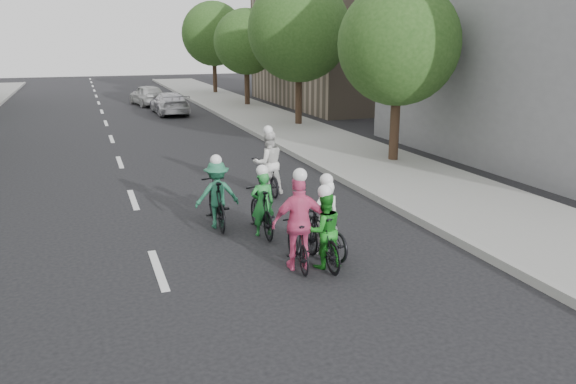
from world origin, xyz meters
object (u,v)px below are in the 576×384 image
cyclist_0 (262,209)px  cyclist_3 (324,227)px  cyclist_2 (323,235)px  cyclist_4 (217,199)px  follow_car_trail (148,95)px  cyclist_1 (299,231)px  follow_car_lead (170,103)px  cyclist_5 (268,169)px

cyclist_0 → cyclist_3: cyclist_3 is taller
cyclist_2 → cyclist_3: bearing=-115.4°
cyclist_2 → cyclist_4: (-1.33, 2.93, 0.05)m
cyclist_3 → cyclist_4: cyclist_4 is taller
cyclist_2 → follow_car_trail: (0.02, 28.23, 0.06)m
cyclist_0 → cyclist_1: cyclist_1 is taller
cyclist_1 → cyclist_3: 0.93m
cyclist_2 → follow_car_lead: cyclist_2 is taller
cyclist_4 → follow_car_lead: 20.47m
cyclist_0 → follow_car_lead: (1.21, 21.23, 0.04)m
follow_car_lead → cyclist_5: bearing=88.1°
cyclist_0 → follow_car_trail: cyclist_0 is taller
cyclist_5 → cyclist_1: bearing=78.3°
cyclist_3 → cyclist_5: cyclist_5 is taller
cyclist_3 → cyclist_1: bearing=30.7°
follow_car_lead → follow_car_trail: (-0.65, 4.93, 0.05)m
cyclist_5 → follow_car_lead: 18.08m
cyclist_4 → cyclist_2: bearing=116.6°
cyclist_0 → follow_car_trail: bearing=-89.7°
cyclist_1 → cyclist_0: bearing=-81.2°
cyclist_5 → follow_car_trail: cyclist_5 is taller
follow_car_lead → follow_car_trail: 4.97m
cyclist_1 → cyclist_4: 3.00m
cyclist_5 → follow_car_lead: (0.04, 18.08, -0.06)m
cyclist_3 → follow_car_trail: cyclist_3 is taller
cyclist_4 → follow_car_trail: 25.34m
cyclist_4 → follow_car_lead: cyclist_4 is taller
cyclist_2 → cyclist_4: bearing=-65.2°
cyclist_1 → follow_car_trail: cyclist_1 is taller
cyclist_5 → cyclist_4: bearing=49.6°
cyclist_2 → follow_car_trail: cyclist_2 is taller
cyclist_3 → cyclist_5: bearing=-99.5°
cyclist_5 → follow_car_trail: size_ratio=0.48×
cyclist_1 → follow_car_lead: size_ratio=0.45×
cyclist_1 → cyclist_4: size_ratio=1.03×
cyclist_3 → follow_car_lead: cyclist_3 is taller
follow_car_lead → cyclist_2: bearing=86.5°
cyclist_2 → cyclist_5: bearing=-96.5°
cyclist_4 → follow_car_lead: bearing=-93.3°
cyclist_4 → follow_car_trail: cyclist_4 is taller
follow_car_lead → cyclist_0: bearing=84.9°
cyclist_1 → cyclist_5: bearing=-95.4°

